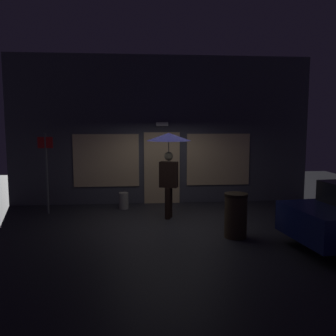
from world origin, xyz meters
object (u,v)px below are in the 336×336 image
street_sign_post (46,168)px  sidewalk_bollard (124,201)px  person_with_umbrella (169,151)px  trash_bin (236,215)px

street_sign_post → sidewalk_bollard: size_ratio=4.64×
street_sign_post → sidewalk_bollard: 2.33m
person_with_umbrella → sidewalk_bollard: size_ratio=4.68×
trash_bin → person_with_umbrella: bearing=126.4°
person_with_umbrella → trash_bin: size_ratio=2.29×
person_with_umbrella → sidewalk_bollard: (-1.20, 1.16, -1.52)m
street_sign_post → sidewalk_bollard: (2.05, 0.43, -1.02)m
person_with_umbrella → street_sign_post: person_with_umbrella is taller
street_sign_post → trash_bin: bearing=-28.7°
street_sign_post → trash_bin: (4.56, -2.49, -0.77)m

